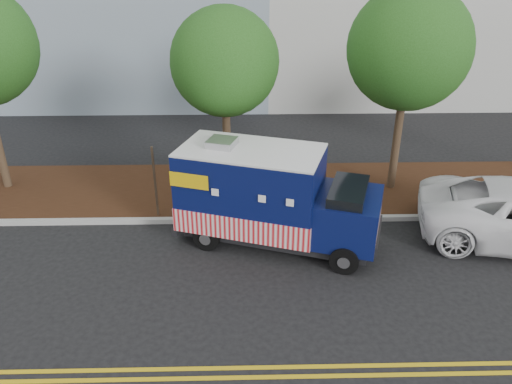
{
  "coord_description": "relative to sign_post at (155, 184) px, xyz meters",
  "views": [
    {
      "loc": [
        0.84,
        -11.8,
        7.65
      ],
      "look_at": [
        1.13,
        0.6,
        1.42
      ],
      "focal_mm": 35.0,
      "sensor_mm": 36.0,
      "label": 1
    }
  ],
  "objects": [
    {
      "name": "tree_c",
      "position": [
        7.66,
        1.83,
        3.56
      ],
      "size": [
        3.74,
        3.74,
        6.65
      ],
      "color": "#38281C",
      "rests_on": "ground"
    },
    {
      "name": "mulch_strip",
      "position": [
        1.85,
        1.88,
        -1.12
      ],
      "size": [
        120.0,
        4.0,
        0.15
      ],
      "primitive_type": "cube",
      "color": "black",
      "rests_on": "ground"
    },
    {
      "name": "centerline_near",
      "position": [
        1.85,
        -6.07,
        -1.19
      ],
      "size": [
        120.0,
        0.1,
        0.01
      ],
      "primitive_type": "cube",
      "color": "gold",
      "rests_on": "ground"
    },
    {
      "name": "food_truck",
      "position": [
        3.3,
        -1.28,
        0.13
      ],
      "size": [
        5.89,
        3.63,
        2.93
      ],
      "rotation": [
        0.0,
        0.0,
        -0.32
      ],
      "color": "black",
      "rests_on": "ground"
    },
    {
      "name": "centerline_far",
      "position": [
        1.85,
        -6.32,
        -1.19
      ],
      "size": [
        120.0,
        0.1,
        0.01
      ],
      "primitive_type": "cube",
      "color": "gold",
      "rests_on": "ground"
    },
    {
      "name": "tree_b",
      "position": [
        2.09,
        1.98,
        3.15
      ],
      "size": [
        3.36,
        3.36,
        6.05
      ],
      "color": "#38281C",
      "rests_on": "ground"
    },
    {
      "name": "curb",
      "position": [
        1.85,
        -0.22,
        -1.12
      ],
      "size": [
        120.0,
        0.18,
        0.15
      ],
      "primitive_type": "cube",
      "color": "#9E9E99",
      "rests_on": "ground"
    },
    {
      "name": "sign_post",
      "position": [
        0.0,
        0.0,
        0.0
      ],
      "size": [
        0.06,
        0.06,
        2.4
      ],
      "primitive_type": "cube",
      "color": "#473828",
      "rests_on": "ground"
    },
    {
      "name": "ground",
      "position": [
        1.85,
        -1.62,
        -1.2
      ],
      "size": [
        120.0,
        120.0,
        0.0
      ],
      "primitive_type": "plane",
      "color": "black",
      "rests_on": "ground"
    }
  ]
}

